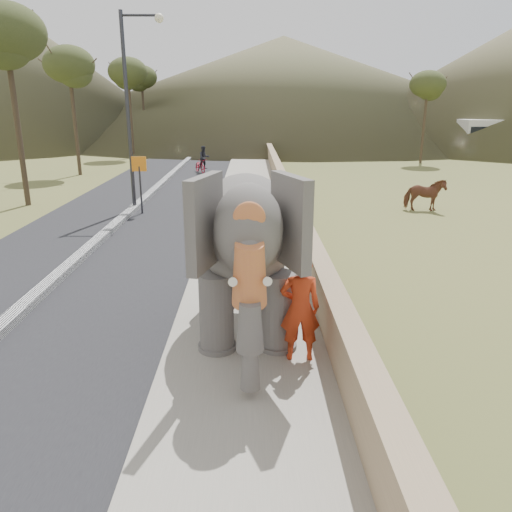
% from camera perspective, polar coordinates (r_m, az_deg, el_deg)
% --- Properties ---
extents(ground, '(160.00, 160.00, 0.00)m').
position_cam_1_polar(ground, '(10.73, -1.11, -7.71)').
color(ground, olive).
rests_on(ground, ground).
extents(road, '(7.00, 120.00, 0.03)m').
position_cam_1_polar(road, '(20.88, -14.76, 4.12)').
color(road, black).
rests_on(road, ground).
extents(median, '(0.35, 120.00, 0.22)m').
position_cam_1_polar(median, '(20.86, -14.78, 4.38)').
color(median, black).
rests_on(median, ground).
extents(walkway, '(3.00, 120.00, 0.15)m').
position_cam_1_polar(walkway, '(20.23, -0.86, 4.46)').
color(walkway, '#9E9687').
rests_on(walkway, ground).
extents(parapet, '(0.30, 120.00, 1.10)m').
position_cam_1_polar(parapet, '(20.19, 3.84, 5.77)').
color(parapet, tan).
rests_on(parapet, ground).
extents(lamppost, '(1.76, 0.36, 8.00)m').
position_cam_1_polar(lamppost, '(22.09, -13.77, 17.60)').
color(lamppost, '#323237').
rests_on(lamppost, ground).
extents(signboard, '(0.60, 0.08, 2.40)m').
position_cam_1_polar(signboard, '(21.43, -13.15, 8.99)').
color(signboard, '#2D2D33').
rests_on(signboard, ground).
extents(cow, '(1.77, 1.02, 1.41)m').
position_cam_1_polar(cow, '(22.84, 18.71, 6.64)').
color(cow, brown).
rests_on(cow, ground).
extents(distant_car, '(4.33, 1.98, 1.44)m').
position_cam_1_polar(distant_car, '(48.41, 17.83, 11.82)').
color(distant_car, silver).
rests_on(distant_car, ground).
extents(hill_far, '(80.00, 80.00, 14.00)m').
position_cam_1_polar(hill_far, '(79.93, 3.11, 18.87)').
color(hill_far, brown).
rests_on(hill_far, ground).
extents(elephant_and_man, '(2.49, 4.54, 3.24)m').
position_cam_1_polar(elephant_and_man, '(9.72, -1.09, 0.70)').
color(elephant_and_man, '#67625D').
rests_on(elephant_and_man, ground).
extents(motorcyclist, '(1.37, 1.85, 1.77)m').
position_cam_1_polar(motorcyclist, '(34.12, -6.22, 10.57)').
color(motorcyclist, maroon).
rests_on(motorcyclist, ground).
extents(trees, '(47.83, 41.50, 8.78)m').
position_cam_1_polar(trees, '(37.07, -0.83, 16.25)').
color(trees, '#473828').
rests_on(trees, ground).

